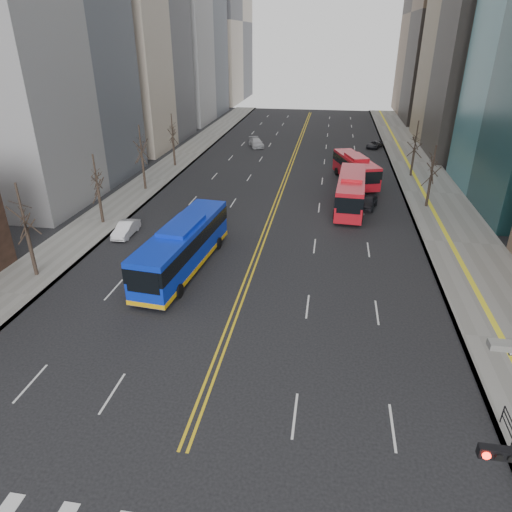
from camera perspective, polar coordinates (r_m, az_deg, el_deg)
sidewalk_right at (r=57.33m, az=21.15°, el=7.37°), size 7.00×130.00×0.15m
sidewalk_left at (r=60.23m, az=-12.67°, el=9.32°), size 5.00×130.00×0.15m
centerline at (r=65.94m, az=4.32°, el=11.22°), size 0.55×100.00×0.01m
street_trees at (r=46.46m, az=-6.97°, el=11.07°), size 35.20×47.20×7.60m
blue_bus at (r=35.59m, az=-9.10°, el=1.32°), size 4.03×13.37×3.81m
red_bus_near at (r=49.31m, az=11.79°, el=8.16°), size 3.43×11.77×3.68m
red_bus_far at (r=58.72m, az=12.34°, el=10.76°), size 5.66×10.79×3.37m
car_white at (r=43.43m, az=-15.95°, el=3.27°), size 1.35×3.84×1.27m
car_dark_mid at (r=50.16m, az=13.87°, el=6.58°), size 2.42×4.11×1.31m
car_silver at (r=77.30m, az=0.02°, el=13.98°), size 3.50×5.06×1.36m
car_dark_far at (r=78.94m, az=14.61°, el=13.33°), size 3.22×4.34×1.09m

